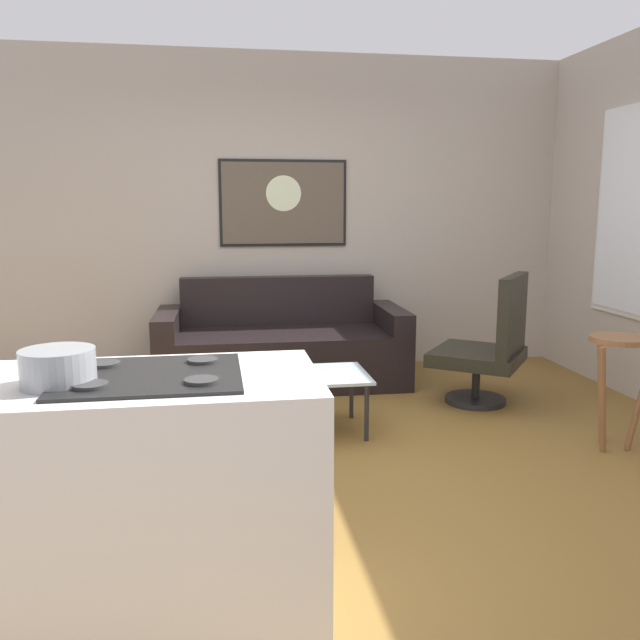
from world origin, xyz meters
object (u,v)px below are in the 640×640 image
at_px(armchair, 490,346).
at_px(wall_painting, 283,203).
at_px(couch, 282,349).
at_px(bar_stool, 617,362).
at_px(coffee_table, 292,379).
at_px(mixing_bowl, 58,368).

relative_size(armchair, wall_painting, 0.87).
height_order(couch, wall_painting, wall_painting).
distance_m(armchair, bar_stool, 1.06).
bearing_deg(armchair, coffee_table, -165.83).
distance_m(couch, mixing_bowl, 3.47).
height_order(armchair, bar_stool, armchair).
bearing_deg(bar_stool, coffee_table, 162.68).
relative_size(bar_stool, mixing_bowl, 3.01).
bearing_deg(wall_painting, armchair, -44.93).
bearing_deg(coffee_table, wall_painting, 85.46).
bearing_deg(bar_stool, couch, 135.11).
xyz_separation_m(bar_stool, wall_painting, (-1.77, 2.37, 0.95)).
distance_m(armchair, mixing_bowl, 3.50).
relative_size(coffee_table, mixing_bowl, 4.24).
xyz_separation_m(coffee_table, bar_stool, (1.92, -0.60, 0.19)).
relative_size(armchair, mixing_bowl, 4.22).
distance_m(bar_stool, wall_painting, 3.11).
relative_size(coffee_table, armchair, 1.00).
relative_size(bar_stool, wall_painting, 0.62).
bearing_deg(mixing_bowl, wall_painting, 73.37).
bearing_deg(bar_stool, wall_painting, 126.82).
relative_size(armchair, bar_stool, 1.40).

